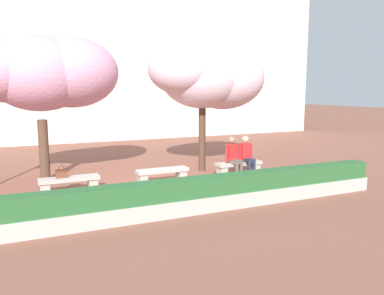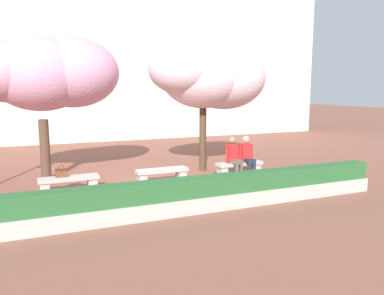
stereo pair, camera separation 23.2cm
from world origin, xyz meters
name	(u,v)px [view 2 (the right image)]	position (x,y,z in m)	size (l,w,h in m)	color
ground_plane	(162,183)	(0.00, 0.00, 0.00)	(100.00, 100.00, 0.00)	brown
building_facade	(95,54)	(0.00, 12.08, 4.85)	(28.00, 4.00, 9.70)	beige
stone_bench_west_end	(69,182)	(-2.66, 0.00, 0.30)	(1.59, 0.44, 0.45)	#ADA89E
stone_bench_near_west	(162,174)	(0.00, 0.00, 0.30)	(1.59, 0.44, 0.45)	#ADA89E
stone_bench_center	(239,167)	(2.66, 0.00, 0.30)	(1.59, 0.44, 0.45)	#ADA89E
person_seated_left	(234,155)	(2.42, -0.05, 0.70)	(0.51, 0.71, 1.29)	black
person_seated_right	(247,154)	(2.92, -0.05, 0.70)	(0.51, 0.68, 1.29)	black
handbag	(61,172)	(-2.85, 0.02, 0.58)	(0.30, 0.15, 0.34)	brown
cherry_tree_main	(209,76)	(2.12, 1.24, 3.25)	(4.27, 2.90, 4.34)	#473323
cherry_tree_secondary	(46,73)	(-3.03, 1.78, 3.28)	(4.46, 2.88, 4.39)	#513828
planter_hedge_foreground	(200,194)	(0.00, -2.81, 0.39)	(9.96, 0.50, 0.80)	#ADA89E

